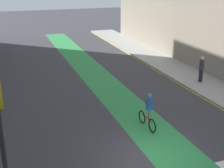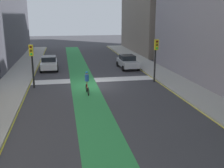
{
  "view_description": "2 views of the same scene",
  "coord_description": "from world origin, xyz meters",
  "px_view_note": "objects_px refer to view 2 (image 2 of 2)",
  "views": [
    {
      "loc": [
        -5.2,
        -9.79,
        7.14
      ],
      "look_at": [
        0.44,
        6.05,
        1.22
      ],
      "focal_mm": 49.53,
      "sensor_mm": 36.0,
      "label": 1
    },
    {
      "loc": [
        2.86,
        23.35,
        6.26
      ],
      "look_at": [
        -0.31,
        6.29,
        1.71
      ],
      "focal_mm": 42.57,
      "sensor_mm": 36.0,
      "label": 2
    }
  ],
  "objects_px": {
    "traffic_signal_near_left": "(156,53)",
    "car_white_right_near": "(49,63)",
    "car_silver_left_near": "(128,62)",
    "cyclist_in_lane": "(87,82)",
    "traffic_signal_near_right": "(32,58)"
  },
  "relations": [
    {
      "from": "car_white_right_near",
      "to": "cyclist_in_lane",
      "type": "bearing_deg",
      "value": 108.23
    },
    {
      "from": "traffic_signal_near_left",
      "to": "car_silver_left_near",
      "type": "height_order",
      "value": "traffic_signal_near_left"
    },
    {
      "from": "traffic_signal_near_right",
      "to": "traffic_signal_near_left",
      "type": "distance_m",
      "value": 11.13
    },
    {
      "from": "car_silver_left_near",
      "to": "traffic_signal_near_right",
      "type": "bearing_deg",
      "value": 34.74
    },
    {
      "from": "car_silver_left_near",
      "to": "traffic_signal_near_left",
      "type": "bearing_deg",
      "value": 97.38
    },
    {
      "from": "traffic_signal_near_right",
      "to": "traffic_signal_near_left",
      "type": "bearing_deg",
      "value": 179.93
    },
    {
      "from": "traffic_signal_near_right",
      "to": "traffic_signal_near_left",
      "type": "relative_size",
      "value": 0.94
    },
    {
      "from": "traffic_signal_near_left",
      "to": "car_white_right_near",
      "type": "distance_m",
      "value": 13.05
    },
    {
      "from": "traffic_signal_near_right",
      "to": "cyclist_in_lane",
      "type": "xyz_separation_m",
      "value": [
        -4.46,
        2.58,
        -1.71
      ]
    },
    {
      "from": "traffic_signal_near_right",
      "to": "car_white_right_near",
      "type": "relative_size",
      "value": 0.89
    },
    {
      "from": "traffic_signal_near_right",
      "to": "car_white_right_near",
      "type": "distance_m",
      "value": 8.22
    },
    {
      "from": "car_silver_left_near",
      "to": "cyclist_in_lane",
      "type": "xyz_separation_m",
      "value": [
        5.75,
        9.65,
        0.17
      ]
    },
    {
      "from": "traffic_signal_near_right",
      "to": "traffic_signal_near_left",
      "type": "xyz_separation_m",
      "value": [
        -11.12,
        0.01,
        0.18
      ]
    },
    {
      "from": "car_silver_left_near",
      "to": "cyclist_in_lane",
      "type": "bearing_deg",
      "value": 59.22
    },
    {
      "from": "car_silver_left_near",
      "to": "cyclist_in_lane",
      "type": "height_order",
      "value": "cyclist_in_lane"
    }
  ]
}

